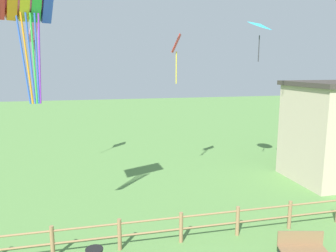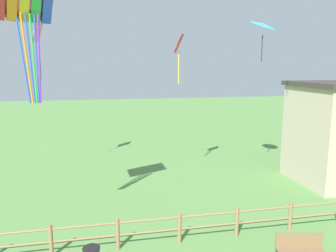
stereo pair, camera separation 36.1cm
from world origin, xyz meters
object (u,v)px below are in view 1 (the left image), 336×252
object	(u,v)px
kite_pink_diamond	(34,35)
kite_cyan_delta	(260,25)
kite_red_diamond	(176,49)
park_bench_near_fence	(301,246)

from	to	relation	value
kite_pink_diamond	kite_cyan_delta	size ratio (longest dim) A/B	1.51
kite_red_diamond	kite_pink_diamond	size ratio (longest dim) A/B	0.79
park_bench_near_fence	kite_red_diamond	distance (m)	10.64
park_bench_near_fence	kite_red_diamond	world-z (taller)	kite_red_diamond
kite_pink_diamond	kite_cyan_delta	bearing A→B (deg)	-15.92
park_bench_near_fence	kite_cyan_delta	bearing A→B (deg)	74.13
park_bench_near_fence	kite_pink_diamond	size ratio (longest dim) A/B	0.48
kite_red_diamond	kite_pink_diamond	distance (m)	7.39
park_bench_near_fence	kite_pink_diamond	xyz separation A→B (m)	(-9.06, 10.22, 7.25)
park_bench_near_fence	kite_pink_diamond	world-z (taller)	kite_pink_diamond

